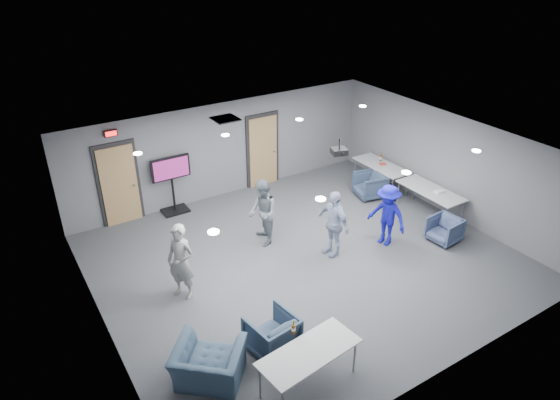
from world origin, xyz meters
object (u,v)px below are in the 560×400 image
chair_front_a (272,333)px  chair_right_c (444,230)px  person_a (181,262)px  chair_front_b (209,364)px  chair_right_a (370,185)px  table_front_left (309,354)px  bottle_front (293,329)px  table_right_a (381,166)px  table_right_b (431,191)px  person_c (333,223)px  person_b (263,213)px  bottle_right (381,158)px  projector (339,151)px  tv_stand (172,181)px  person_d (387,215)px

chair_front_a → chair_right_c: bearing=-178.9°
person_a → chair_front_b: (-0.51, -2.36, -0.47)m
chair_right_a → chair_front_a: size_ratio=0.97×
table_front_left → bottle_front: bearing=82.0°
table_right_a → bottle_front: (-6.00, -4.43, 0.15)m
table_right_b → bottle_front: 6.51m
bottle_front → person_c: bearing=41.9°
person_c → table_right_a: bearing=117.0°
person_b → bottle_right: (4.60, 0.97, 0.00)m
projector → chair_front_a: bearing=-126.4°
bottle_right → tv_stand: bearing=164.6°
person_a → person_d: person_a is taller
bottle_right → projector: size_ratio=0.67×
table_right_b → tv_stand: size_ratio=1.15×
chair_right_c → projector: bearing=-125.6°
chair_front_b → table_front_left: (1.36, -0.94, 0.32)m
person_a → tv_stand: person_a is taller
bottle_right → person_c: bearing=-147.2°
table_front_left → bottle_right: bearing=33.2°
chair_right_a → person_d: bearing=-19.8°
person_a → person_c: bearing=49.3°
table_right_a → person_c: bearing=121.3°
person_b → chair_front_b: (-2.92, -3.22, -0.47)m
person_d → table_right_b: (1.96, 0.45, -0.09)m
chair_right_a → chair_right_c: size_ratio=1.13×
bottle_front → bottle_right: (6.16, 4.65, -0.00)m
bottle_front → person_b: bearing=67.1°
person_d → table_front_left: person_d is taller
person_c → person_d: 1.38m
person_a → person_b: size_ratio=1.01×
person_c → chair_right_a: person_c is taller
chair_right_a → person_b: bearing=-70.3°
chair_right_c → tv_stand: tv_stand is taller
person_a → person_d: bearing=47.0°
table_right_a → bottle_right: 0.31m
chair_right_c → person_a: bearing=-108.2°
chair_front_a → table_right_a: bearing=-155.4°
chair_right_c → person_c: bearing=-116.8°
person_c → table_right_b: person_c is taller
chair_right_a → table_right_a: table_right_a is taller
person_a → bottle_right: size_ratio=6.10×
person_b → tv_stand: (-1.25, 2.59, 0.08)m
chair_right_a → chair_front_a: bearing=-43.7°
chair_right_c → chair_front_b: size_ratio=0.63×
person_b → table_front_left: size_ratio=0.92×
bottle_front → projector: size_ratio=0.68×
chair_right_c → tv_stand: size_ratio=0.44×
table_right_b → projector: 3.45m
person_c → person_d: person_c is taller
table_right_b → bottle_right: 2.13m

